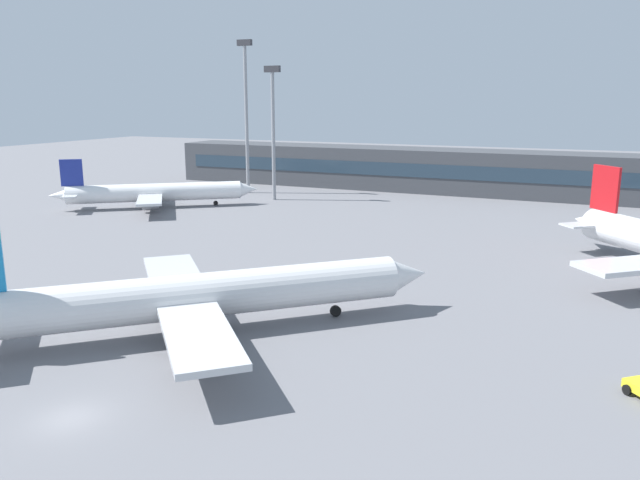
{
  "coord_description": "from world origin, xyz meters",
  "views": [
    {
      "loc": [
        28.51,
        -25.79,
        19.41
      ],
      "look_at": [
        -0.82,
        40.0,
        3.0
      ],
      "focal_mm": 34.79,
      "sensor_mm": 36.0,
      "label": 1
    }
  ],
  "objects_px": {
    "airplane_near": "(200,296)",
    "airplane_far": "(157,192)",
    "floodlight_tower_west": "(273,124)",
    "floodlight_tower_east": "(246,108)"
  },
  "relations": [
    {
      "from": "floodlight_tower_west",
      "to": "floodlight_tower_east",
      "type": "bearing_deg",
      "value": 147.55
    },
    {
      "from": "airplane_near",
      "to": "airplane_far",
      "type": "distance_m",
      "value": 65.28
    },
    {
      "from": "floodlight_tower_east",
      "to": "floodlight_tower_west",
      "type": "bearing_deg",
      "value": -32.45
    },
    {
      "from": "airplane_near",
      "to": "airplane_far",
      "type": "xyz_separation_m",
      "value": [
        -43.28,
        48.87,
        -0.45
      ]
    },
    {
      "from": "airplane_near",
      "to": "floodlight_tower_west",
      "type": "bearing_deg",
      "value": 113.15
    },
    {
      "from": "floodlight_tower_west",
      "to": "floodlight_tower_east",
      "type": "height_order",
      "value": "floodlight_tower_east"
    },
    {
      "from": "airplane_near",
      "to": "floodlight_tower_west",
      "type": "distance_m",
      "value": 72.45
    },
    {
      "from": "floodlight_tower_west",
      "to": "floodlight_tower_east",
      "type": "distance_m",
      "value": 11.6
    },
    {
      "from": "airplane_near",
      "to": "floodlight_tower_east",
      "type": "xyz_separation_m",
      "value": [
        -37.61,
        71.8,
        14.43
      ]
    },
    {
      "from": "floodlight_tower_west",
      "to": "airplane_far",
      "type": "bearing_deg",
      "value": -131.91
    }
  ]
}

